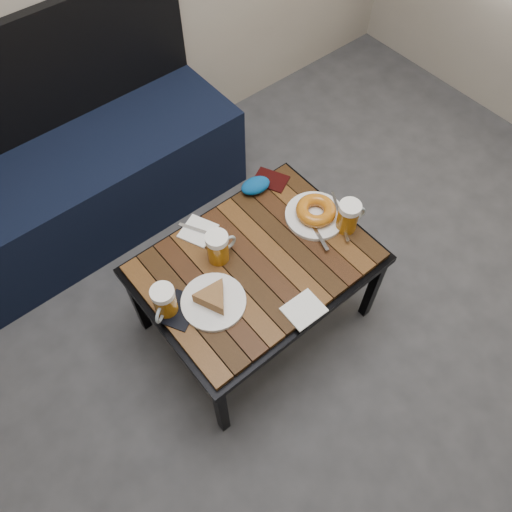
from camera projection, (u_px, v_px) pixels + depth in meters
ground at (385, 485)px, 1.83m from camera, size 4.00×4.00×0.00m
bench at (90, 177)px, 2.29m from camera, size 1.40×0.50×0.95m
cafe_table at (256, 267)px, 1.84m from camera, size 0.84×0.62×0.47m
beer_mug_left at (164, 301)px, 1.64m from camera, size 0.12×0.11×0.13m
beer_mug_centre at (218, 247)px, 1.76m from camera, size 0.12×0.08×0.13m
beer_mug_right at (349, 216)px, 1.83m from camera, size 0.13×0.09×0.13m
plate_pie at (213, 299)px, 1.69m from camera, size 0.22×0.22×0.06m
plate_bagel at (316, 213)px, 1.89m from camera, size 0.25×0.29×0.06m
napkin_left at (198, 231)px, 1.87m from camera, size 0.16×0.16×0.01m
napkin_right at (304, 310)px, 1.69m from camera, size 0.13×0.11×0.01m
passport_navy at (181, 310)px, 1.69m from camera, size 0.17×0.15×0.01m
passport_burgundy at (271, 180)px, 2.02m from camera, size 0.14×0.16×0.01m
knit_pouch at (255, 186)px, 1.97m from camera, size 0.13×0.10×0.05m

